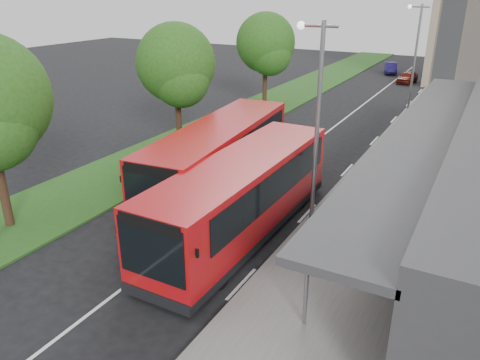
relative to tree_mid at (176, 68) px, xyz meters
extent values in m
plane|color=black|center=(7.01, -9.05, -4.79)|extent=(120.00, 120.00, 0.00)
cube|color=slate|center=(13.01, 10.95, -4.71)|extent=(5.00, 80.00, 0.15)
cube|color=#1A4817|center=(0.01, 10.95, -4.74)|extent=(5.00, 80.00, 0.10)
cube|color=silver|center=(7.01, 5.95, -4.78)|extent=(0.12, 70.00, 0.01)
cube|color=silver|center=(10.31, -11.05, -4.78)|extent=(0.12, 2.00, 0.01)
cube|color=silver|center=(10.31, -5.05, -4.78)|extent=(0.12, 2.00, 0.01)
cube|color=silver|center=(10.31, 0.95, -4.78)|extent=(0.12, 2.00, 0.01)
cube|color=silver|center=(10.31, 6.95, -4.78)|extent=(0.12, 2.00, 0.01)
cube|color=silver|center=(10.31, 12.95, -4.78)|extent=(0.12, 2.00, 0.01)
cube|color=silver|center=(10.31, 18.95, -4.78)|extent=(0.12, 2.00, 0.01)
cube|color=silver|center=(10.31, 24.95, -4.78)|extent=(0.12, 2.00, 0.01)
cube|color=silver|center=(10.31, 30.95, -4.78)|extent=(0.12, 2.00, 0.01)
cube|color=silver|center=(10.31, 36.95, -4.78)|extent=(0.12, 2.00, 0.01)
cube|color=black|center=(15.49, -1.05, -3.19)|extent=(0.06, 24.00, 2.20)
cube|color=#323235|center=(14.21, -1.05, -1.49)|extent=(2.80, 26.00, 0.25)
cylinder|color=gray|center=(12.91, -12.05, -3.14)|extent=(0.12, 0.12, 3.30)
cylinder|color=gray|center=(12.91, 9.95, -3.14)|extent=(0.12, 0.12, 3.30)
cylinder|color=black|center=(0.01, -12.05, -2.88)|extent=(0.36, 0.36, 3.81)
cylinder|color=black|center=(0.01, -0.05, -2.97)|extent=(0.36, 0.36, 3.62)
sphere|color=#214E14|center=(0.01, -0.05, 0.32)|extent=(4.61, 4.61, 4.61)
sphere|color=#214E14|center=(0.61, -0.45, -0.50)|extent=(3.30, 3.30, 3.30)
sphere|color=#214E14|center=(-0.49, 0.45, -0.26)|extent=(3.62, 3.62, 3.62)
cylinder|color=black|center=(0.01, 11.95, -2.95)|extent=(0.36, 0.36, 3.66)
sphere|color=#214E14|center=(0.01, 11.95, 0.38)|extent=(4.66, 4.66, 4.66)
sphere|color=#214E14|center=(0.61, 11.55, -0.46)|extent=(3.33, 3.33, 3.33)
sphere|color=#214E14|center=(-0.49, 12.45, -0.21)|extent=(3.66, 3.66, 3.66)
cylinder|color=gray|center=(11.21, -7.05, -0.64)|extent=(0.16, 0.16, 8.00)
cylinder|color=gray|center=(11.01, -7.05, 3.16)|extent=(1.40, 0.10, 0.10)
sphere|color=silver|center=(10.41, -7.05, 3.16)|extent=(0.28, 0.28, 0.28)
cylinder|color=gray|center=(11.21, 12.95, -0.64)|extent=(0.16, 0.16, 8.00)
cylinder|color=gray|center=(11.01, 12.95, 3.16)|extent=(1.40, 0.10, 0.10)
sphere|color=silver|center=(10.41, 12.95, 3.16)|extent=(0.28, 0.28, 0.28)
cube|color=#AE0919|center=(8.69, -7.98, -3.03)|extent=(2.68, 11.02, 2.78)
cube|color=black|center=(8.69, -7.98, -4.39)|extent=(2.70, 11.04, 0.31)
cube|color=black|center=(8.66, -13.50, -2.74)|extent=(2.36, 0.06, 1.83)
cube|color=black|center=(8.72, -2.46, -2.59)|extent=(2.31, 0.06, 1.36)
cube|color=black|center=(7.36, -7.66, -2.53)|extent=(0.10, 9.43, 1.26)
cube|color=black|center=(10.02, -7.67, -2.53)|extent=(0.10, 9.43, 1.26)
cube|color=black|center=(8.66, -13.51, -4.37)|extent=(2.62, 0.10, 0.37)
cube|color=black|center=(8.66, -13.51, -1.85)|extent=(2.20, 0.05, 0.37)
cube|color=black|center=(7.19, -13.26, -2.48)|extent=(0.08, 0.08, 0.26)
cube|color=black|center=(10.12, -13.28, -2.48)|extent=(0.08, 0.08, 0.26)
cylinder|color=black|center=(7.57, -11.54, -4.31)|extent=(0.32, 0.95, 0.94)
cylinder|color=black|center=(9.77, -11.55, -4.31)|extent=(0.32, 0.95, 0.94)
cylinder|color=black|center=(7.61, -4.41, -4.31)|extent=(0.32, 0.95, 0.94)
cylinder|color=black|center=(9.81, -4.42, -4.31)|extent=(0.32, 0.95, 0.94)
cube|color=#AE0919|center=(5.64, -4.66, -2.97)|extent=(3.77, 11.56, 2.87)
cube|color=black|center=(5.64, -4.66, -4.38)|extent=(3.79, 11.58, 0.32)
cube|color=black|center=(6.19, -10.34, -2.68)|extent=(2.43, 0.28, 1.89)
cube|color=black|center=(5.10, 1.01, -2.52)|extent=(2.37, 0.28, 1.41)
cube|color=black|center=(4.25, -4.47, -2.46)|extent=(0.98, 9.69, 1.30)
cube|color=black|center=(6.98, -4.21, -2.46)|extent=(0.98, 9.69, 1.30)
cube|color=black|center=(6.19, -10.35, -4.35)|extent=(2.70, 0.34, 0.38)
cube|color=black|center=(6.19, -10.35, -1.76)|extent=(2.26, 0.26, 0.38)
cube|color=black|center=(4.66, -10.24, -2.41)|extent=(0.09, 0.09, 0.27)
cube|color=black|center=(7.67, -9.96, -2.41)|extent=(0.09, 0.09, 0.27)
cylinder|color=black|center=(4.86, -8.43, -4.30)|extent=(0.42, 1.00, 0.97)
cylinder|color=black|center=(7.13, -8.22, -4.30)|extent=(0.42, 1.00, 0.97)
cylinder|color=black|center=(4.16, -1.11, -4.30)|extent=(0.42, 1.00, 0.97)
cylinder|color=black|center=(6.42, -0.90, -4.30)|extent=(0.42, 1.00, 0.97)
cylinder|color=#352715|center=(13.06, 1.70, -4.18)|extent=(0.58, 0.58, 0.91)
cylinder|color=yellow|center=(11.88, 10.00, -4.09)|extent=(0.18, 0.18, 1.10)
imported|color=#61140D|center=(8.37, 28.66, -4.19)|extent=(1.90, 3.65, 1.18)
imported|color=navy|center=(5.56, 33.91, -4.18)|extent=(2.16, 3.87, 1.21)
camera|label=1|loc=(16.52, -22.54, 4.31)|focal=35.00mm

